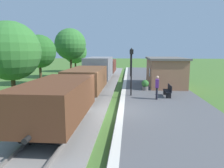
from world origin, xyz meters
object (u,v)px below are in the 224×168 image
Objects in this scene: bench_near_hut at (168,90)px; lamp_post_far at (131,57)px; potted_planter at (145,85)px; tree_trackside_mid at (11,51)px; tree_trackside_far at (39,51)px; tree_field_left at (70,44)px; tree_field_distant at (75,52)px; lamp_post_near at (131,63)px; station_hut at (165,72)px; person_waiting at (157,87)px; freight_train at (94,75)px.

lamp_post_far is at bearing 102.95° from bench_near_hut.
tree_trackside_mid reaches higher than potted_planter.
tree_field_left is at bearing 74.33° from tree_trackside_far.
bench_near_hut is at bearing -57.82° from tree_field_distant.
lamp_post_near is at bearing -29.80° from tree_trackside_far.
tree_trackside_mid is (-11.24, -7.79, 2.04)m from station_hut.
potted_planter is 0.17× the size of tree_field_distant.
lamp_post_far is 0.69× the size of tree_trackside_far.
potted_planter is (-0.57, 3.41, -0.46)m from person_waiting.
person_waiting is at bearing -61.08° from tree_field_distant.
tree_field_distant reaches higher than lamp_post_far.
tree_field_distant reaches higher than tree_trackside_far.
tree_trackside_mid reaches higher than freight_train.
freight_train is 10.02m from tree_field_left.
station_hut is at bearing -2.81° from tree_trackside_far.
tree_trackside_mid is 1.04× the size of tree_field_distant.
tree_trackside_mid is at bearing 18.72° from person_waiting.
station_hut is at bearing -48.36° from tree_field_distant.
tree_field_left is at bearing 124.82° from lamp_post_near.
lamp_post_far is at bearing -37.49° from tree_field_distant.
tree_field_left is at bearing -43.68° from person_waiting.
freight_train reaches higher than bench_near_hut.
lamp_post_far is 0.66× the size of tree_trackside_mid.
bench_near_hut is (6.23, -3.29, -0.76)m from freight_train.
tree_field_distant is (-9.45, 7.25, 0.62)m from lamp_post_far.
person_waiting is at bearing -135.51° from bench_near_hut.
lamp_post_near is 14.13m from tree_field_left.
station_hut reaches higher than person_waiting.
lamp_post_near is (-1.27, -2.31, 2.08)m from potted_planter.
bench_near_hut is at bearing -47.15° from tree_field_left.
tree_field_left is (-0.15, 14.40, 0.82)m from tree_trackside_mid.
lamp_post_near is 8.42m from tree_trackside_mid.
lamp_post_near and lamp_post_far have the same top height.
freight_train is at bearing -20.97° from tree_trackside_far.
lamp_post_far is 8.21m from tree_field_left.
tree_field_distant reaches higher than lamp_post_near.
station_hut reaches higher than bench_near_hut.
lamp_post_far is at bearing 4.12° from tree_field_left.
tree_field_distant is (-11.30, 20.45, 2.24)m from person_waiting.
freight_train is at bearing -30.60° from person_waiting.
tree_field_distant is (-10.72, 17.04, 2.70)m from potted_planter.
bench_near_hut is at bearing -127.17° from person_waiting.
tree_field_left is at bearing 135.22° from potted_planter.
person_waiting is 0.32× the size of tree_trackside_far.
tree_trackside_mid is 1.05× the size of tree_trackside_far.
station_hut is 1.08× the size of tree_trackside_far.
lamp_post_near is at bearing 20.14° from tree_trackside_mid.
potted_planter is at bearing -16.48° from tree_trackside_far.
tree_field_distant is at bearing 122.19° from potted_planter.
freight_train is 15.20× the size of person_waiting.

